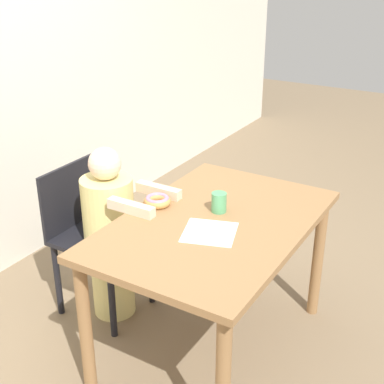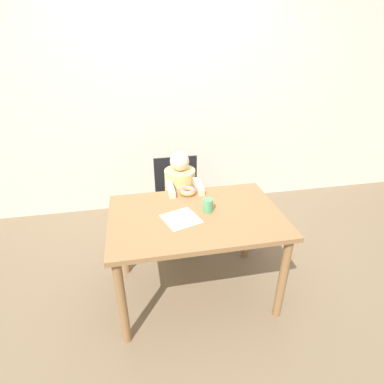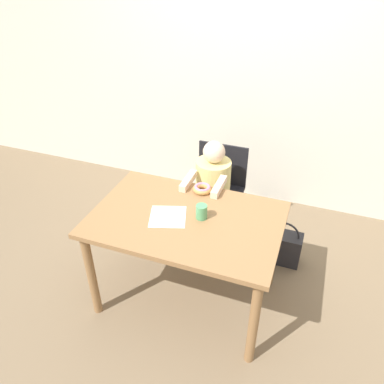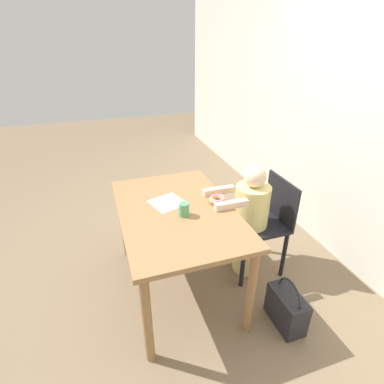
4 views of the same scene
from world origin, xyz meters
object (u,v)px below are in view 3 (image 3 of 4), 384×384
at_px(child_figure, 212,198).
at_px(cup, 202,212).
at_px(chair, 217,193).
at_px(handbag, 282,246).
at_px(donut, 202,188).

bearing_deg(child_figure, cup, -79.72).
xyz_separation_m(chair, cup, (0.11, -0.72, 0.33)).
relative_size(chair, cup, 8.70).
relative_size(handbag, cup, 4.10).
height_order(chair, child_figure, child_figure).
xyz_separation_m(donut, handbag, (0.60, 0.31, -0.62)).
xyz_separation_m(child_figure, cup, (0.11, -0.60, 0.30)).
distance_m(donut, handbag, 0.92).
bearing_deg(cup, donut, 108.52).
bearing_deg(child_figure, handbag, 0.22).
distance_m(chair, donut, 0.53).
bearing_deg(handbag, child_figure, -179.78).
bearing_deg(chair, cup, -81.44).
height_order(donut, cup, cup).
bearing_deg(donut, handbag, 27.12).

